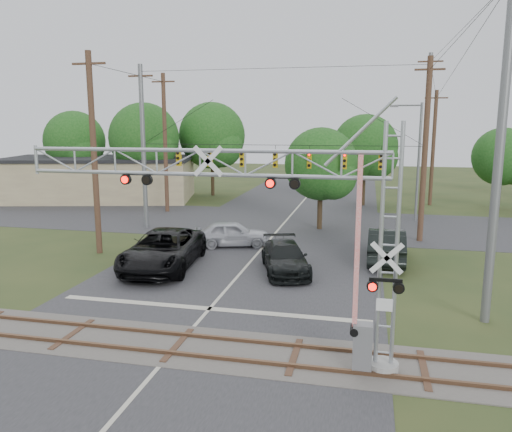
% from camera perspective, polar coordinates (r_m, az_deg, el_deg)
% --- Properties ---
extents(ground, '(160.00, 160.00, 0.00)m').
position_cam_1_polar(ground, '(16.09, -11.66, -17.29)').
color(ground, '#2A3B1B').
rests_on(ground, ground).
extents(road_main, '(14.00, 90.00, 0.02)m').
position_cam_1_polar(road_main, '(24.84, -2.10, -6.94)').
color(road_main, '#2D2D30').
rests_on(road_main, ground).
extents(road_cross, '(90.00, 12.00, 0.02)m').
position_cam_1_polar(road_cross, '(38.13, 3.27, -0.77)').
color(road_cross, '#2D2D30').
rests_on(road_cross, ground).
extents(railroad_track, '(90.00, 3.20, 0.17)m').
position_cam_1_polar(railroad_track, '(17.72, -8.93, -14.37)').
color(railroad_track, '#4D4742').
rests_on(railroad_track, ground).
extents(crossing_gantry, '(12.01, 0.96, 7.53)m').
position_cam_1_polar(crossing_gantry, '(15.06, 1.69, 0.00)').
color(crossing_gantry, gray).
rests_on(crossing_gantry, ground).
extents(traffic_signal_span, '(19.34, 0.36, 11.50)m').
position_cam_1_polar(traffic_signal_span, '(33.36, 3.73, 7.33)').
color(traffic_signal_span, slate).
rests_on(traffic_signal_span, ground).
extents(pickup_black, '(3.97, 7.36, 1.96)m').
position_cam_1_polar(pickup_black, '(26.50, -10.58, -3.81)').
color(pickup_black, black).
rests_on(pickup_black, ground).
extents(car_dark, '(3.54, 5.56, 1.50)m').
position_cam_1_polar(car_dark, '(25.46, 3.34, -4.77)').
color(car_dark, black).
rests_on(car_dark, ground).
extents(sedan_silver, '(4.97, 3.10, 1.58)m').
position_cam_1_polar(sedan_silver, '(30.79, -2.76, -2.01)').
color(sedan_silver, '#B3B4BB').
rests_on(sedan_silver, ground).
extents(suv_dark, '(2.05, 5.60, 1.83)m').
position_cam_1_polar(suv_dark, '(28.26, 14.67, -3.22)').
color(suv_dark, black).
rests_on(suv_dark, ground).
extents(commercial_building, '(19.72, 13.22, 4.22)m').
position_cam_1_polar(commercial_building, '(52.18, -17.35, 4.14)').
color(commercial_building, gray).
rests_on(commercial_building, ground).
extents(streetlight, '(2.41, 0.25, 9.02)m').
position_cam_1_polar(streetlight, '(40.19, 17.87, 6.56)').
color(streetlight, slate).
rests_on(streetlight, ground).
extents(utility_poles, '(24.52, 29.19, 13.15)m').
position_cam_1_polar(utility_poles, '(35.28, 7.64, 8.23)').
color(utility_poles, '#492E21').
rests_on(utility_poles, ground).
extents(treeline, '(53.24, 24.42, 9.68)m').
position_cam_1_polar(treeline, '(48.08, -0.31, 8.24)').
color(treeline, '#342718').
rests_on(treeline, ground).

